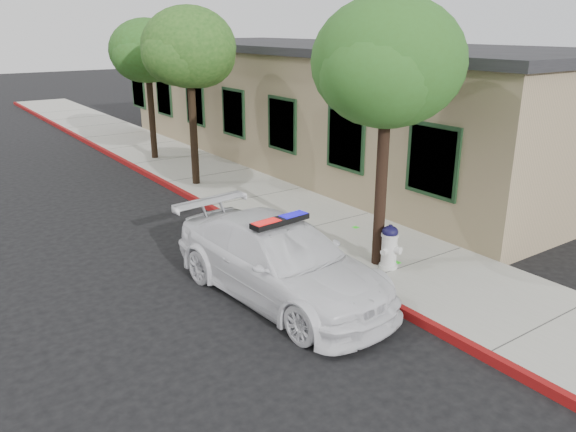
# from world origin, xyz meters

# --- Properties ---
(ground) EXTENTS (120.00, 120.00, 0.00)m
(ground) POSITION_xyz_m (0.00, 0.00, 0.00)
(ground) COLOR black
(ground) RESTS_ON ground
(sidewalk) EXTENTS (3.20, 60.00, 0.15)m
(sidewalk) POSITION_xyz_m (1.60, 3.00, 0.07)
(sidewalk) COLOR #9C9A8D
(sidewalk) RESTS_ON ground
(red_curb) EXTENTS (0.14, 60.00, 0.16)m
(red_curb) POSITION_xyz_m (0.06, 3.00, 0.08)
(red_curb) COLOR maroon
(red_curb) RESTS_ON ground
(clapboard_building) EXTENTS (7.30, 20.89, 4.24)m
(clapboard_building) POSITION_xyz_m (6.69, 9.00, 2.13)
(clapboard_building) COLOR tan
(clapboard_building) RESTS_ON ground
(police_car) EXTENTS (2.47, 5.11, 1.56)m
(police_car) POSITION_xyz_m (-1.26, 0.65, 0.72)
(police_car) COLOR white
(police_car) RESTS_ON ground
(fire_hydrant) EXTENTS (0.53, 0.46, 0.92)m
(fire_hydrant) POSITION_xyz_m (1.09, 0.16, 0.61)
(fire_hydrant) COLOR silver
(fire_hydrant) RESTS_ON sidewalk
(street_tree_near) EXTENTS (3.09, 2.89, 5.28)m
(street_tree_near) POSITION_xyz_m (1.08, 0.47, 4.09)
(street_tree_near) COLOR black
(street_tree_near) RESTS_ON sidewalk
(street_tree_mid) EXTENTS (2.96, 2.77, 5.28)m
(street_tree_mid) POSITION_xyz_m (0.81, 8.35, 4.13)
(street_tree_mid) COLOR black
(street_tree_mid) RESTS_ON sidewalk
(street_tree_far) EXTENTS (2.78, 2.63, 4.98)m
(street_tree_far) POSITION_xyz_m (1.19, 12.47, 3.89)
(street_tree_far) COLOR black
(street_tree_far) RESTS_ON sidewalk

